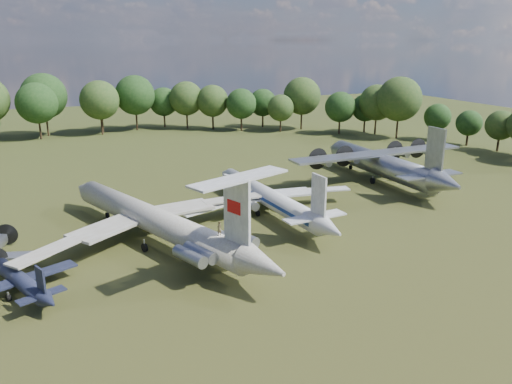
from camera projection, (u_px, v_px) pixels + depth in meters
name	position (u px, v px, depth m)	size (l,w,h in m)	color
ground	(183.00, 239.00, 65.22)	(300.00, 300.00, 0.00)	#254115
il62_airliner	(154.00, 225.00, 63.70)	(36.31, 47.20, 4.63)	silver
tu104_jet	(268.00, 200.00, 74.77)	(28.23, 37.64, 3.76)	silver
an12_transport	(381.00, 167.00, 91.41)	(35.20, 39.34, 5.18)	#A4A6AC
small_prop_west	(21.00, 284.00, 50.63)	(11.83, 16.13, 2.37)	black
person_on_il62	(219.00, 228.00, 53.89)	(0.58, 0.38, 1.59)	olive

